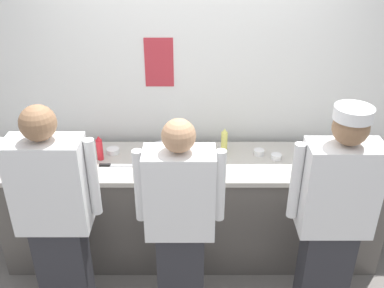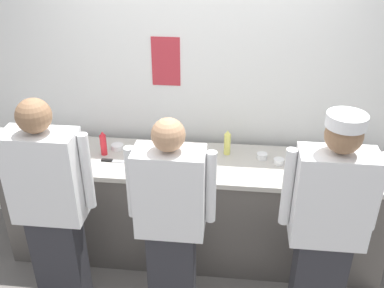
{
  "view_description": "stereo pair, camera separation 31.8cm",
  "coord_description": "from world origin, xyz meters",
  "px_view_note": "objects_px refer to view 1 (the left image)",
  "views": [
    {
      "loc": [
        -0.0,
        -2.65,
        2.71
      ],
      "look_at": [
        -0.01,
        0.33,
        1.1
      ],
      "focal_mm": 40.93,
      "sensor_mm": 36.0,
      "label": 1
    },
    {
      "loc": [
        0.32,
        -2.63,
        2.71
      ],
      "look_at": [
        -0.01,
        0.33,
        1.1
      ],
      "focal_mm": 40.93,
      "sensor_mm": 36.0,
      "label": 2
    }
  ],
  "objects_px": {
    "chef_center": "(181,222)",
    "deli_cup": "(346,149)",
    "sheet_tray": "(50,159)",
    "chefs_knife": "(115,165)",
    "mixing_bowl_steel": "(166,158)",
    "chef_far_right": "(335,217)",
    "squeeze_bottle_secondary": "(225,141)",
    "plate_stack_front": "(355,163)",
    "ramekin_orange_sauce": "(277,156)",
    "chef_near_left": "(56,216)",
    "squeeze_bottle_primary": "(101,148)",
    "ramekin_green_sauce": "(114,151)",
    "ramekin_red_sauce": "(260,152)"
  },
  "relations": [
    {
      "from": "deli_cup",
      "to": "chefs_knife",
      "type": "relative_size",
      "value": 0.33
    },
    {
      "from": "chef_center",
      "to": "chefs_knife",
      "type": "bearing_deg",
      "value": 132.16
    },
    {
      "from": "sheet_tray",
      "to": "ramekin_red_sauce",
      "type": "xyz_separation_m",
      "value": [
        1.68,
        0.09,
        0.01
      ]
    },
    {
      "from": "chef_far_right",
      "to": "sheet_tray",
      "type": "height_order",
      "value": "chef_far_right"
    },
    {
      "from": "chef_near_left",
      "to": "plate_stack_front",
      "type": "distance_m",
      "value": 2.23
    },
    {
      "from": "ramekin_orange_sauce",
      "to": "chef_center",
      "type": "bearing_deg",
      "value": -137.3
    },
    {
      "from": "ramekin_orange_sauce",
      "to": "ramekin_green_sauce",
      "type": "bearing_deg",
      "value": 175.92
    },
    {
      "from": "squeeze_bottle_secondary",
      "to": "deli_cup",
      "type": "distance_m",
      "value": 0.99
    },
    {
      "from": "sheet_tray",
      "to": "ramekin_red_sauce",
      "type": "bearing_deg",
      "value": 3.17
    },
    {
      "from": "ramekin_green_sauce",
      "to": "squeeze_bottle_secondary",
      "type": "bearing_deg",
      "value": 1.07
    },
    {
      "from": "chef_center",
      "to": "chef_far_right",
      "type": "bearing_deg",
      "value": -0.87
    },
    {
      "from": "chef_far_right",
      "to": "ramekin_green_sauce",
      "type": "xyz_separation_m",
      "value": [
        -1.58,
        0.8,
        0.05
      ]
    },
    {
      "from": "chef_center",
      "to": "sheet_tray",
      "type": "distance_m",
      "value": 1.26
    },
    {
      "from": "ramekin_red_sauce",
      "to": "mixing_bowl_steel",
      "type": "bearing_deg",
      "value": -167.87
    },
    {
      "from": "sheet_tray",
      "to": "chefs_knife",
      "type": "bearing_deg",
      "value": -8.78
    },
    {
      "from": "ramekin_orange_sauce",
      "to": "plate_stack_front",
      "type": "bearing_deg",
      "value": -13.61
    },
    {
      "from": "plate_stack_front",
      "to": "sheet_tray",
      "type": "relative_size",
      "value": 0.59
    },
    {
      "from": "mixing_bowl_steel",
      "to": "ramekin_red_sauce",
      "type": "distance_m",
      "value": 0.77
    },
    {
      "from": "sheet_tray",
      "to": "plate_stack_front",
      "type": "bearing_deg",
      "value": -2.64
    },
    {
      "from": "chef_near_left",
      "to": "chef_far_right",
      "type": "relative_size",
      "value": 1.0
    },
    {
      "from": "plate_stack_front",
      "to": "deli_cup",
      "type": "relative_size",
      "value": 2.75
    },
    {
      "from": "chef_near_left",
      "to": "chefs_knife",
      "type": "bearing_deg",
      "value": 62.45
    },
    {
      "from": "ramekin_red_sauce",
      "to": "chef_center",
      "type": "bearing_deg",
      "value": -129.38
    },
    {
      "from": "squeeze_bottle_secondary",
      "to": "chefs_knife",
      "type": "relative_size",
      "value": 0.78
    },
    {
      "from": "chef_far_right",
      "to": "deli_cup",
      "type": "xyz_separation_m",
      "value": [
        0.31,
        0.8,
        0.07
      ]
    },
    {
      "from": "chef_center",
      "to": "plate_stack_front",
      "type": "distance_m",
      "value": 1.44
    },
    {
      "from": "squeeze_bottle_secondary",
      "to": "ramekin_orange_sauce",
      "type": "relative_size",
      "value": 2.52
    },
    {
      "from": "squeeze_bottle_secondary",
      "to": "ramekin_green_sauce",
      "type": "relative_size",
      "value": 2.05
    },
    {
      "from": "chef_near_left",
      "to": "ramekin_green_sauce",
      "type": "distance_m",
      "value": 0.83
    },
    {
      "from": "ramekin_green_sauce",
      "to": "deli_cup",
      "type": "height_order",
      "value": "deli_cup"
    },
    {
      "from": "chef_far_right",
      "to": "squeeze_bottle_secondary",
      "type": "bearing_deg",
      "value": 129.38
    },
    {
      "from": "sheet_tray",
      "to": "squeeze_bottle_primary",
      "type": "relative_size",
      "value": 2.04
    },
    {
      "from": "mixing_bowl_steel",
      "to": "squeeze_bottle_secondary",
      "type": "relative_size",
      "value": 1.57
    },
    {
      "from": "squeeze_bottle_primary",
      "to": "sheet_tray",
      "type": "bearing_deg",
      "value": -176.77
    },
    {
      "from": "ramekin_green_sauce",
      "to": "chefs_knife",
      "type": "xyz_separation_m",
      "value": [
        0.04,
        -0.2,
        -0.02
      ]
    },
    {
      "from": "squeeze_bottle_secondary",
      "to": "sheet_tray",
      "type": "bearing_deg",
      "value": -174.32
    },
    {
      "from": "mixing_bowl_steel",
      "to": "squeeze_bottle_secondary",
      "type": "distance_m",
      "value": 0.51
    },
    {
      "from": "sheet_tray",
      "to": "ramekin_green_sauce",
      "type": "bearing_deg",
      "value": 13.95
    },
    {
      "from": "mixing_bowl_steel",
      "to": "chef_center",
      "type": "bearing_deg",
      "value": -78.18
    },
    {
      "from": "chef_center",
      "to": "squeeze_bottle_primary",
      "type": "bearing_deg",
      "value": 133.3
    },
    {
      "from": "squeeze_bottle_secondary",
      "to": "deli_cup",
      "type": "bearing_deg",
      "value": -1.03
    },
    {
      "from": "chef_far_right",
      "to": "mixing_bowl_steel",
      "type": "xyz_separation_m",
      "value": [
        -1.14,
        0.61,
        0.09
      ]
    },
    {
      "from": "mixing_bowl_steel",
      "to": "sheet_tray",
      "type": "relative_size",
      "value": 0.79
    },
    {
      "from": "ramekin_red_sauce",
      "to": "ramekin_green_sauce",
      "type": "bearing_deg",
      "value": 178.59
    },
    {
      "from": "mixing_bowl_steel",
      "to": "sheet_tray",
      "type": "bearing_deg",
      "value": 175.85
    },
    {
      "from": "sheet_tray",
      "to": "squeeze_bottle_secondary",
      "type": "bearing_deg",
      "value": 5.68
    },
    {
      "from": "plate_stack_front",
      "to": "ramekin_orange_sauce",
      "type": "relative_size",
      "value": 2.92
    },
    {
      "from": "plate_stack_front",
      "to": "sheet_tray",
      "type": "bearing_deg",
      "value": 177.36
    },
    {
      "from": "mixing_bowl_steel",
      "to": "ramekin_orange_sauce",
      "type": "distance_m",
      "value": 0.89
    },
    {
      "from": "chef_center",
      "to": "deli_cup",
      "type": "height_order",
      "value": "chef_center"
    }
  ]
}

